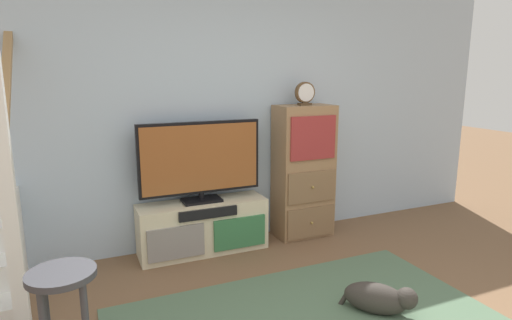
{
  "coord_description": "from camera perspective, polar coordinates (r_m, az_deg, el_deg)",
  "views": [
    {
      "loc": [
        -1.36,
        -1.48,
        1.68
      ],
      "look_at": [
        0.14,
        1.95,
        0.9
      ],
      "focal_mm": 29.84,
      "sensor_mm": 36.0,
      "label": 1
    }
  ],
  "objects": [
    {
      "name": "television",
      "position": [
        3.93,
        -7.44,
        0.04
      ],
      "size": [
        1.14,
        0.22,
        0.75
      ],
      "color": "black",
      "rests_on": "media_console"
    },
    {
      "name": "dog",
      "position": [
        3.27,
        16.21,
        -17.35
      ],
      "size": [
        0.45,
        0.46,
        0.23
      ],
      "color": "#332D28",
      "rests_on": "ground_plane"
    },
    {
      "name": "desk_clock",
      "position": [
        4.25,
        6.58,
        8.83
      ],
      "size": [
        0.2,
        0.08,
        0.23
      ],
      "color": "#4C3823",
      "rests_on": "side_cabinet"
    },
    {
      "name": "side_cabinet",
      "position": [
        4.38,
        6.39,
        -1.57
      ],
      "size": [
        0.58,
        0.38,
        1.35
      ],
      "color": "#93704C",
      "rests_on": "ground_plane"
    },
    {
      "name": "back_wall",
      "position": [
        4.18,
        -4.58,
        7.2
      ],
      "size": [
        6.4,
        0.12,
        2.7
      ],
      "primitive_type": "cube",
      "color": "#A8BCD1",
      "rests_on": "ground_plane"
    },
    {
      "name": "media_console",
      "position": [
        4.09,
        -7.1,
        -8.9
      ],
      "size": [
        1.2,
        0.38,
        0.49
      ],
      "color": "beige",
      "rests_on": "ground_plane"
    },
    {
      "name": "bar_stool_near",
      "position": [
        2.48,
        -24.33,
        -17.15
      ],
      "size": [
        0.34,
        0.34,
        0.7
      ],
      "color": "#333338",
      "rests_on": "ground_plane"
    }
  ]
}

